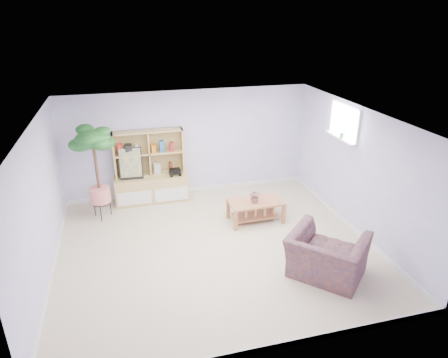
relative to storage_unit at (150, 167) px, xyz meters
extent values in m
cube|color=beige|center=(0.90, -2.24, -0.80)|extent=(5.50, 5.00, 0.01)
cube|color=white|center=(0.90, -2.24, 1.60)|extent=(5.50, 5.00, 0.01)
cube|color=#B9B6E5|center=(0.90, 0.26, 0.40)|extent=(5.50, 0.01, 2.40)
cube|color=#B9B6E5|center=(0.90, -4.74, 0.40)|extent=(5.50, 0.01, 2.40)
cube|color=#B9B6E5|center=(-1.85, -2.24, 0.40)|extent=(0.01, 5.00, 2.40)
cube|color=#B9B6E5|center=(3.65, -2.24, 0.40)|extent=(0.01, 5.00, 2.40)
cube|color=white|center=(3.57, -1.64, 0.88)|extent=(0.14, 1.00, 0.04)
imported|color=#1F4C21|center=(1.90, -1.53, -0.22)|extent=(0.30, 0.28, 0.28)
imported|color=#172147|center=(2.43, -3.50, -0.38)|extent=(1.52, 1.53, 0.85)
imported|color=#115A1C|center=(3.57, -1.71, 1.00)|extent=(0.14, 0.12, 0.22)
camera|label=1|loc=(-0.51, -8.25, 3.18)|focal=32.00mm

